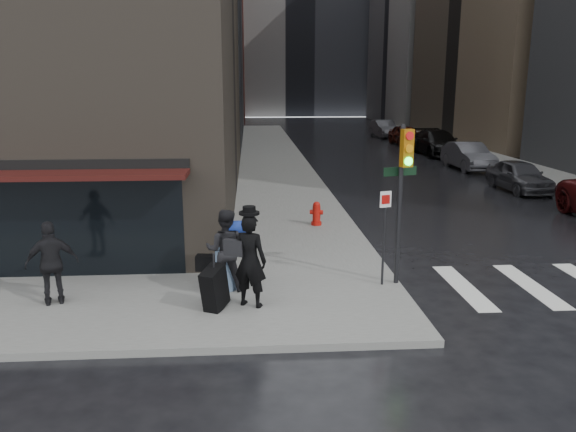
# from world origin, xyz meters

# --- Properties ---
(ground) EXTENTS (140.00, 140.00, 0.00)m
(ground) POSITION_xyz_m (0.00, 0.00, 0.00)
(ground) COLOR black
(ground) RESTS_ON ground
(sidewalk_left) EXTENTS (4.00, 50.00, 0.15)m
(sidewalk_left) POSITION_xyz_m (0.00, 27.00, 0.07)
(sidewalk_left) COLOR slate
(sidewalk_left) RESTS_ON ground
(sidewalk_right) EXTENTS (3.00, 50.00, 0.15)m
(sidewalk_right) POSITION_xyz_m (13.50, 27.00, 0.07)
(sidewalk_right) COLOR slate
(sidewalk_right) RESTS_ON ground
(bldg_left_far) EXTENTS (22.00, 20.00, 26.00)m
(bldg_left_far) POSITION_xyz_m (-13.00, 62.00, 13.00)
(bldg_left_far) COLOR brown
(bldg_left_far) RESTS_ON ground
(bldg_right_far) EXTENTS (22.00, 20.00, 25.00)m
(bldg_right_far) POSITION_xyz_m (26.00, 58.00, 12.50)
(bldg_right_far) COLOR gray
(bldg_right_far) RESTS_ON ground
(bldg_distant) EXTENTS (40.00, 12.00, 32.00)m
(bldg_distant) POSITION_xyz_m (6.00, 78.00, 16.00)
(bldg_distant) COLOR gray
(bldg_distant) RESTS_ON ground
(storefront) EXTENTS (8.40, 1.11, 2.83)m
(storefront) POSITION_xyz_m (-7.00, 1.90, 1.83)
(storefront) COLOR black
(storefront) RESTS_ON ground
(man_overcoat) EXTENTS (1.44, 0.93, 2.13)m
(man_overcoat) POSITION_xyz_m (-1.59, -0.17, 1.05)
(man_overcoat) COLOR black
(man_overcoat) RESTS_ON ground
(man_jeans) EXTENTS (1.28, 0.80, 1.82)m
(man_jeans) POSITION_xyz_m (-1.99, 0.88, 1.06)
(man_jeans) COLOR black
(man_jeans) RESTS_ON ground
(man_greycoat) EXTENTS (1.11, 0.75, 1.76)m
(man_greycoat) POSITION_xyz_m (-5.49, 0.25, 1.03)
(man_greycoat) COLOR black
(man_greycoat) RESTS_ON ground
(traffic_light) EXTENTS (0.88, 0.52, 3.61)m
(traffic_light) POSITION_xyz_m (1.89, 0.92, 2.48)
(traffic_light) COLOR black
(traffic_light) RESTS_ON ground
(fire_hydrant) EXTENTS (0.45, 0.34, 0.77)m
(fire_hydrant) POSITION_xyz_m (0.71, 6.56, 0.49)
(fire_hydrant) COLOR #B8120B
(fire_hydrant) RESTS_ON ground
(parked_car_1) EXTENTS (1.70, 4.04, 1.36)m
(parked_car_1) POSITION_xyz_m (10.43, 12.69, 0.68)
(parked_car_1) COLOR #414146
(parked_car_1) RESTS_ON ground
(parked_car_2) EXTENTS (1.66, 4.53, 1.48)m
(parked_car_2) POSITION_xyz_m (10.65, 19.18, 0.74)
(parked_car_2) COLOR #49494D
(parked_car_2) RESTS_ON ground
(parked_car_3) EXTENTS (2.36, 5.66, 1.64)m
(parked_car_3) POSITION_xyz_m (11.06, 25.67, 0.82)
(parked_car_3) COLOR black
(parked_car_3) RESTS_ON ground
(parked_car_4) EXTENTS (1.98, 4.54, 1.52)m
(parked_car_4) POSITION_xyz_m (10.70, 32.15, 0.76)
(parked_car_4) COLOR #45150D
(parked_car_4) RESTS_ON ground
(parked_car_5) EXTENTS (1.97, 4.76, 1.53)m
(parked_car_5) POSITION_xyz_m (10.51, 38.64, 0.77)
(parked_car_5) COLOR #3E3E43
(parked_car_5) RESTS_ON ground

